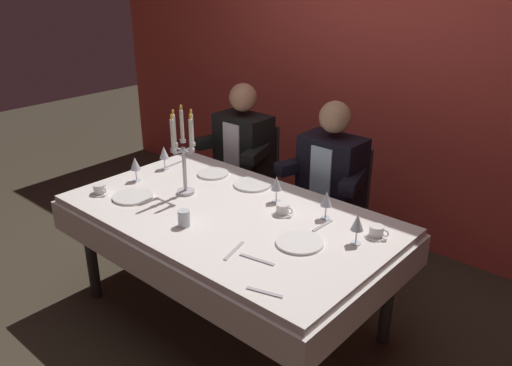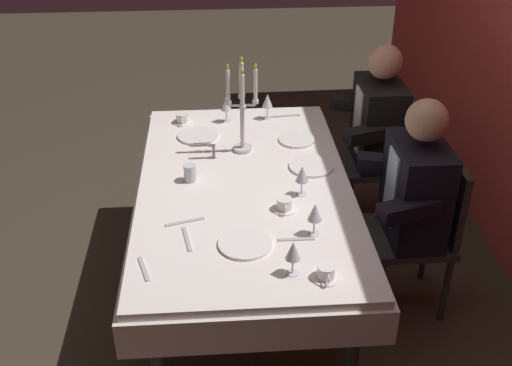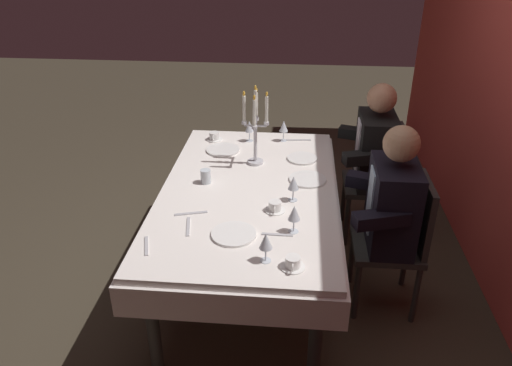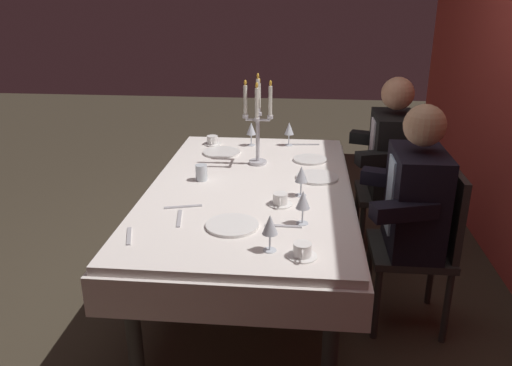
{
  "view_description": "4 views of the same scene",
  "coord_description": "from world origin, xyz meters",
  "px_view_note": "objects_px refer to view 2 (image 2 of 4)",
  "views": [
    {
      "loc": [
        1.87,
        -1.89,
        2.05
      ],
      "look_at": [
        0.14,
        0.08,
        0.93
      ],
      "focal_mm": 36.15,
      "sensor_mm": 36.0,
      "label": 1
    },
    {
      "loc": [
        2.78,
        -0.14,
        2.42
      ],
      "look_at": [
        0.21,
        0.05,
        0.87
      ],
      "focal_mm": 43.53,
      "sensor_mm": 36.0,
      "label": 2
    },
    {
      "loc": [
        2.75,
        0.29,
        2.24
      ],
      "look_at": [
        0.26,
        0.07,
        0.92
      ],
      "focal_mm": 34.77,
      "sensor_mm": 36.0,
      "label": 3
    },
    {
      "loc": [
        2.65,
        0.28,
        1.77
      ],
      "look_at": [
        0.32,
        0.06,
        0.88
      ],
      "focal_mm": 36.12,
      "sensor_mm": 36.0,
      "label": 4
    }
  ],
  "objects_px": {
    "wine_glass_3": "(226,104)",
    "seated_diner_0": "(379,122)",
    "coffee_cup_0": "(183,119)",
    "coffee_cup_2": "(326,273)",
    "wine_glass_0": "(315,213)",
    "wine_glass_2": "(302,175)",
    "water_tumbler_0": "(190,173)",
    "candelabra": "(242,108)",
    "dinner_plate_1": "(311,166)",
    "dinner_plate_3": "(245,244)",
    "dinner_plate_0": "(297,140)",
    "dining_table": "(245,203)",
    "wine_glass_4": "(293,251)",
    "dinner_plate_2": "(198,135)",
    "seated_diner_1": "(417,190)",
    "coffee_cup_1": "(284,205)",
    "wine_glass_1": "(267,101)"
  },
  "relations": [
    {
      "from": "wine_glass_3",
      "to": "wine_glass_4",
      "type": "distance_m",
      "value": 1.53
    },
    {
      "from": "dinner_plate_3",
      "to": "coffee_cup_2",
      "type": "relative_size",
      "value": 1.86
    },
    {
      "from": "dinner_plate_2",
      "to": "wine_glass_3",
      "type": "bearing_deg",
      "value": 138.51
    },
    {
      "from": "dining_table",
      "to": "coffee_cup_2",
      "type": "height_order",
      "value": "coffee_cup_2"
    },
    {
      "from": "dining_table",
      "to": "seated_diner_1",
      "type": "height_order",
      "value": "seated_diner_1"
    },
    {
      "from": "dinner_plate_2",
      "to": "water_tumbler_0",
      "type": "relative_size",
      "value": 2.68
    },
    {
      "from": "wine_glass_3",
      "to": "seated_diner_0",
      "type": "height_order",
      "value": "seated_diner_0"
    },
    {
      "from": "seated_diner_1",
      "to": "coffee_cup_0",
      "type": "bearing_deg",
      "value": -125.81
    },
    {
      "from": "coffee_cup_1",
      "to": "wine_glass_3",
      "type": "bearing_deg",
      "value": -166.15
    },
    {
      "from": "coffee_cup_0",
      "to": "coffee_cup_2",
      "type": "xyz_separation_m",
      "value": [
        1.55,
        0.64,
        0.0
      ]
    },
    {
      "from": "dining_table",
      "to": "seated_diner_0",
      "type": "height_order",
      "value": "seated_diner_0"
    },
    {
      "from": "dinner_plate_2",
      "to": "wine_glass_3",
      "type": "relative_size",
      "value": 1.5
    },
    {
      "from": "coffee_cup_0",
      "to": "coffee_cup_1",
      "type": "xyz_separation_m",
      "value": [
        1.02,
        0.53,
        0.0
      ]
    },
    {
      "from": "dinner_plate_0",
      "to": "dinner_plate_1",
      "type": "relative_size",
      "value": 0.87
    },
    {
      "from": "wine_glass_0",
      "to": "seated_diner_1",
      "type": "relative_size",
      "value": 0.13
    },
    {
      "from": "wine_glass_4",
      "to": "coffee_cup_2",
      "type": "bearing_deg",
      "value": 72.94
    },
    {
      "from": "wine_glass_0",
      "to": "wine_glass_2",
      "type": "height_order",
      "value": "same"
    },
    {
      "from": "seated_diner_0",
      "to": "wine_glass_2",
      "type": "bearing_deg",
      "value": -36.46
    },
    {
      "from": "dining_table",
      "to": "dinner_plate_0",
      "type": "bearing_deg",
      "value": 144.39
    },
    {
      "from": "coffee_cup_1",
      "to": "coffee_cup_2",
      "type": "bearing_deg",
      "value": 12.31
    },
    {
      "from": "dining_table",
      "to": "wine_glass_1",
      "type": "relative_size",
      "value": 11.83
    },
    {
      "from": "dining_table",
      "to": "wine_glass_0",
      "type": "relative_size",
      "value": 11.83
    },
    {
      "from": "dinner_plate_1",
      "to": "water_tumbler_0",
      "type": "height_order",
      "value": "water_tumbler_0"
    },
    {
      "from": "wine_glass_2",
      "to": "water_tumbler_0",
      "type": "xyz_separation_m",
      "value": [
        -0.18,
        -0.57,
        -0.07
      ]
    },
    {
      "from": "dinner_plate_0",
      "to": "seated_diner_1",
      "type": "height_order",
      "value": "seated_diner_1"
    },
    {
      "from": "water_tumbler_0",
      "to": "coffee_cup_0",
      "type": "relative_size",
      "value": 0.69
    },
    {
      "from": "wine_glass_4",
      "to": "dinner_plate_3",
      "type": "bearing_deg",
      "value": -138.69
    },
    {
      "from": "seated_diner_1",
      "to": "wine_glass_3",
      "type": "bearing_deg",
      "value": -132.86
    },
    {
      "from": "dinner_plate_0",
      "to": "coffee_cup_1",
      "type": "distance_m",
      "value": 0.74
    },
    {
      "from": "wine_glass_0",
      "to": "wine_glass_1",
      "type": "xyz_separation_m",
      "value": [
        -1.26,
        -0.11,
        0.0
      ]
    },
    {
      "from": "seated_diner_1",
      "to": "wine_glass_2",
      "type": "bearing_deg",
      "value": -89.72
    },
    {
      "from": "candelabra",
      "to": "water_tumbler_0",
      "type": "relative_size",
      "value": 6.12
    },
    {
      "from": "wine_glass_3",
      "to": "wine_glass_4",
      "type": "xyz_separation_m",
      "value": [
        1.51,
        0.23,
        0.0
      ]
    },
    {
      "from": "wine_glass_0",
      "to": "coffee_cup_2",
      "type": "bearing_deg",
      "value": 0.47
    },
    {
      "from": "wine_glass_1",
      "to": "water_tumbler_0",
      "type": "xyz_separation_m",
      "value": [
        0.74,
        -0.47,
        -0.07
      ]
    },
    {
      "from": "coffee_cup_0",
      "to": "coffee_cup_2",
      "type": "distance_m",
      "value": 1.68
    },
    {
      "from": "dinner_plate_2",
      "to": "coffee_cup_1",
      "type": "bearing_deg",
      "value": 27.54
    },
    {
      "from": "wine_glass_0",
      "to": "wine_glass_3",
      "type": "height_order",
      "value": "same"
    },
    {
      "from": "water_tumbler_0",
      "to": "coffee_cup_0",
      "type": "xyz_separation_m",
      "value": [
        -0.71,
        -0.06,
        -0.02
      ]
    },
    {
      "from": "dinner_plate_0",
      "to": "seated_diner_0",
      "type": "height_order",
      "value": "seated_diner_0"
    },
    {
      "from": "coffee_cup_0",
      "to": "coffee_cup_1",
      "type": "distance_m",
      "value": 1.15
    },
    {
      "from": "dinner_plate_1",
      "to": "dinner_plate_3",
      "type": "height_order",
      "value": "same"
    },
    {
      "from": "dinner_plate_3",
      "to": "candelabra",
      "type": "bearing_deg",
      "value": 177.72
    },
    {
      "from": "candelabra",
      "to": "dinner_plate_1",
      "type": "bearing_deg",
      "value": 57.87
    },
    {
      "from": "candelabra",
      "to": "wine_glass_0",
      "type": "xyz_separation_m",
      "value": [
        0.84,
        0.28,
        -0.15
      ]
    },
    {
      "from": "wine_glass_3",
      "to": "dinner_plate_3",
      "type": "bearing_deg",
      "value": 1.97
    },
    {
      "from": "wine_glass_3",
      "to": "coffee_cup_0",
      "type": "xyz_separation_m",
      "value": [
        0.0,
        -0.27,
        -0.09
      ]
    },
    {
      "from": "dinner_plate_0",
      "to": "dinner_plate_3",
      "type": "distance_m",
      "value": 1.06
    },
    {
      "from": "wine_glass_4",
      "to": "dinner_plate_2",
      "type": "bearing_deg",
      "value": -162.67
    },
    {
      "from": "coffee_cup_0",
      "to": "seated_diner_1",
      "type": "distance_m",
      "value": 1.52
    }
  ]
}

